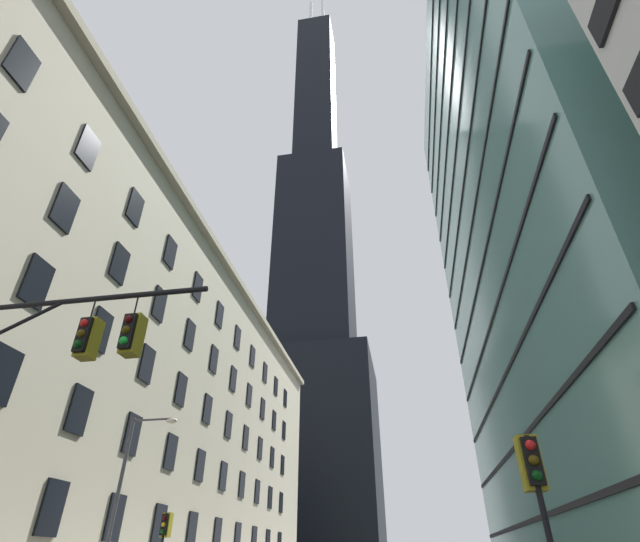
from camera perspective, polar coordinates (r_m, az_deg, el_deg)
station_building at (r=42.96m, az=-21.66°, el=-14.75°), size 13.53×68.37×26.70m
dark_skyscraper at (r=115.82m, az=-0.66°, el=-3.23°), size 26.52×26.52×195.86m
glass_office_midrise at (r=41.63m, az=27.19°, el=7.98°), size 14.24×36.93×52.82m
traffic_signal_mast at (r=13.26m, az=-31.39°, el=-11.17°), size 6.67×0.63×7.83m
traffic_light_near_right at (r=10.87m, az=24.80°, el=-21.90°), size 0.40×0.63×4.02m
traffic_light_far_left at (r=26.38m, az=-18.50°, el=-27.96°), size 0.40×0.63×3.90m
street_lamppost at (r=25.02m, az=-22.71°, el=-23.40°), size 2.40×0.32×7.91m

